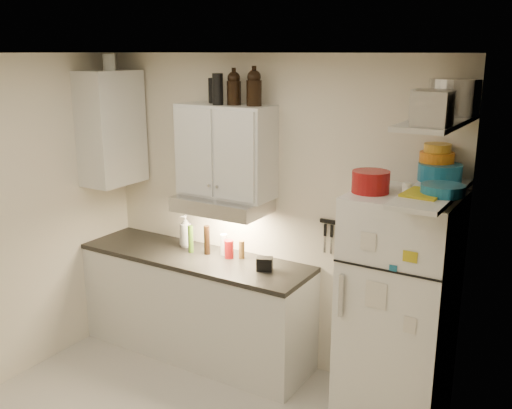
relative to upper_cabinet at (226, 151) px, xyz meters
The scene contains 34 objects.
ceiling 1.58m from the upper_cabinet, 77.33° to the right, with size 3.20×3.00×0.02m, color white.
back_wall 0.63m from the upper_cabinet, 30.26° to the left, with size 3.20×0.02×2.60m, color beige.
right_wall 2.39m from the upper_cabinet, 34.95° to the right, with size 0.02×3.00×2.60m, color beige.
base_cabinet 1.41m from the upper_cabinet, 151.63° to the right, with size 2.10×0.60×0.88m, color silver.
countertop 0.97m from the upper_cabinet, 151.63° to the right, with size 2.10×0.62×0.04m, color black.
upper_cabinet is the anchor object (origin of this frame).
side_cabinet 1.15m from the upper_cabinet, behind, with size 0.33×0.55×1.00m, color silver.
range_hood 0.44m from the upper_cabinet, 90.00° to the right, with size 0.76×0.46×0.12m, color silver.
fridge 1.84m from the upper_cabinet, ahead, with size 0.70×0.68×1.70m, color white.
shelf_hi 1.82m from the upper_cabinet, 10.05° to the right, with size 0.30×0.95×0.03m, color silver.
shelf_lo 1.78m from the upper_cabinet, 10.05° to the right, with size 0.30×0.95×0.03m, color silver.
knife_strip 1.13m from the upper_cabinet, ahead, with size 0.42×0.02×0.03m, color black.
dutch_oven 1.35m from the upper_cabinet, 10.64° to the right, with size 0.25×0.25×0.15m, color maroon.
book_stack 1.78m from the upper_cabinet, 14.06° to the right, with size 0.21×0.27×0.09m, color gold.
spice_jar 1.61m from the upper_cabinet, ahead, with size 0.06×0.06×0.10m, color silver.
stock_pot 1.84m from the upper_cabinet, ahead, with size 0.32×0.32×0.23m, color silver.
tin_a 1.85m from the upper_cabinet, 14.64° to the right, with size 0.19×0.17×0.19m, color #AAAAAD.
tin_b 1.97m from the upper_cabinet, 19.86° to the right, with size 0.19×0.19×0.19m, color #AAAAAD.
bowl_teal 1.71m from the upper_cabinet, ahead, with size 0.29×0.29×0.11m, color #186489.
bowl_orange 1.68m from the upper_cabinet, ahead, with size 0.23×0.23×0.07m, color orange.
bowl_yellow 1.68m from the upper_cabinet, ahead, with size 0.18×0.18×0.06m, color #C38C22.
plates 1.87m from the upper_cabinet, 11.87° to the right, with size 0.26×0.26×0.07m, color #186489.
growler_a 0.52m from the upper_cabinet, ahead, with size 0.11×0.11×0.27m, color black, non-canonical shape.
growler_b 0.58m from the upper_cabinet, ahead, with size 0.12×0.12×0.28m, color black, non-canonical shape.
thermos_a 0.50m from the upper_cabinet, 106.77° to the right, with size 0.08×0.08×0.24m, color black.
thermos_b 0.50m from the upper_cabinet, 161.83° to the left, with size 0.07×0.07×0.20m, color black.
side_jar 1.30m from the upper_cabinet, behind, with size 0.10×0.10×0.14m, color silver.
soap_bottle 0.87m from the upper_cabinet, behind, with size 0.13×0.13×0.33m, color silver.
pepper_mill 0.84m from the upper_cabinet, ahead, with size 0.05×0.05×0.15m, color brown.
oil_bottle 0.85m from the upper_cabinet, 163.79° to the right, with size 0.05×0.05×0.24m, color #3C6218.
vinegar_bottle 0.80m from the upper_cabinet, 161.80° to the right, with size 0.05×0.05×0.25m, color black.
clear_bottle 0.81m from the upper_cabinet, behind, with size 0.06×0.06×0.18m, color silver.
red_jar 0.83m from the upper_cabinet, 41.02° to the right, with size 0.08×0.08×0.16m, color maroon.
caddy 0.97m from the upper_cabinet, 15.79° to the right, with size 0.12×0.09×0.11m, color black.
Camera 1 is at (2.29, -2.47, 2.61)m, focal length 40.00 mm.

